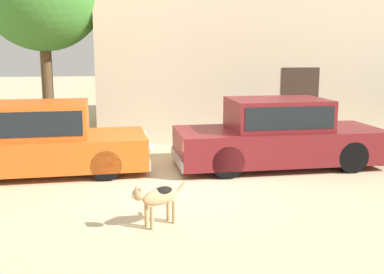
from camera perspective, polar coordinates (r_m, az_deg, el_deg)
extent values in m
plane|color=#CCB78E|center=(9.02, -1.51, -5.91)|extent=(80.00, 80.00, 0.00)
cube|color=#D15619|center=(10.23, -17.83, -1.69)|extent=(4.35, 1.97, 0.65)
cube|color=#D15619|center=(10.12, -18.29, 2.07)|extent=(2.03, 1.62, 0.71)
cube|color=black|center=(10.12, -18.29, 2.12)|extent=(1.88, 1.64, 0.49)
cube|color=#999BA0|center=(10.24, -5.90, -2.46)|extent=(0.19, 1.76, 0.20)
sphere|color=silver|center=(10.87, -6.13, 0.25)|extent=(0.20, 0.20, 0.20)
sphere|color=silver|center=(9.47, -5.36, -1.27)|extent=(0.20, 0.20, 0.20)
cylinder|color=black|center=(10.97, -10.65, -1.44)|extent=(0.63, 0.23, 0.62)
cylinder|color=black|center=(9.42, -10.53, -3.42)|extent=(0.63, 0.23, 0.62)
cube|color=maroon|center=(10.52, 10.56, -0.88)|extent=(4.57, 1.86, 0.70)
cube|color=maroon|center=(10.39, 10.45, 2.82)|extent=(2.11, 1.56, 0.67)
cube|color=black|center=(10.39, 10.45, 2.87)|extent=(1.95, 1.58, 0.47)
cube|color=#999BA0|center=(11.53, 21.06, -1.64)|extent=(0.15, 1.74, 0.20)
cube|color=#999BA0|center=(10.02, -1.65, -2.69)|extent=(0.15, 1.74, 0.20)
sphere|color=silver|center=(12.07, 19.61, 0.91)|extent=(0.20, 0.20, 0.20)
cube|color=red|center=(10.68, -2.24, 0.43)|extent=(0.04, 0.18, 0.18)
cube|color=red|center=(9.19, -0.99, -1.23)|extent=(0.04, 0.18, 0.18)
cylinder|color=black|center=(11.78, 15.43, -0.68)|extent=(0.68, 0.21, 0.68)
cylinder|color=black|center=(10.41, 19.08, -2.33)|extent=(0.68, 0.21, 0.68)
cylinder|color=black|center=(10.92, 2.38, -1.17)|extent=(0.68, 0.21, 0.68)
cylinder|color=black|center=(9.42, 4.38, -3.09)|extent=(0.68, 0.21, 0.68)
cube|color=beige|center=(16.93, 17.60, 13.37)|extent=(16.07, 5.65, 7.05)
cube|color=#38281E|center=(13.42, 13.07, 3.84)|extent=(1.10, 0.02, 2.10)
cylinder|color=tan|center=(6.83, -4.97, -9.89)|extent=(0.06, 0.06, 0.35)
cylinder|color=tan|center=(6.94, -5.63, -9.56)|extent=(0.06, 0.06, 0.35)
cylinder|color=tan|center=(7.04, -2.25, -9.22)|extent=(0.06, 0.06, 0.35)
cylinder|color=tan|center=(7.15, -2.93, -8.91)|extent=(0.06, 0.06, 0.35)
ellipsoid|color=tan|center=(6.90, -3.95, -7.32)|extent=(0.62, 0.47, 0.26)
ellipsoid|color=black|center=(6.90, -3.65, -6.69)|extent=(0.38, 0.32, 0.14)
sphere|color=tan|center=(6.68, -6.60, -7.02)|extent=(0.19, 0.19, 0.19)
cone|color=tan|center=(6.63, -7.31, -7.28)|extent=(0.14, 0.14, 0.10)
cone|color=tan|center=(6.61, -6.35, -6.44)|extent=(0.09, 0.09, 0.08)
cone|color=tan|center=(6.70, -6.87, -6.22)|extent=(0.09, 0.09, 0.08)
cylinder|color=tan|center=(7.09, -1.42, -6.24)|extent=(0.19, 0.14, 0.17)
cylinder|color=brown|center=(13.26, -17.31, 5.21)|extent=(0.30, 0.30, 2.86)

